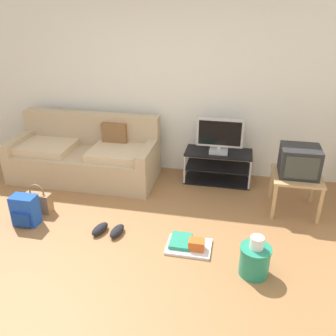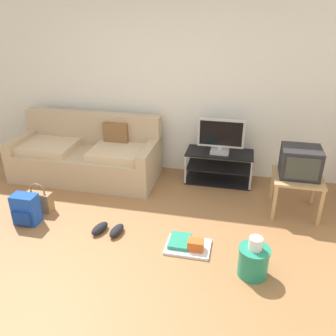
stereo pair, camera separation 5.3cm
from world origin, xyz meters
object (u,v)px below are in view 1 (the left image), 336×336
(couch, at_px, (86,156))
(crt_tv, at_px, (299,161))
(sneakers_pair, at_px, (108,230))
(tv_stand, at_px, (218,166))
(handbag, at_px, (38,202))
(flat_tv, at_px, (220,136))
(side_table, at_px, (296,180))
(backpack, at_px, (25,211))
(floor_tray, at_px, (188,245))
(cleaning_bucket, at_px, (255,259))

(couch, xyz_separation_m, crt_tv, (2.88, -0.36, 0.33))
(couch, relative_size, sneakers_pair, 5.63)
(tv_stand, xyz_separation_m, handbag, (-2.09, -1.29, -0.09))
(flat_tv, relative_size, side_table, 1.12)
(side_table, relative_size, crt_tv, 1.28)
(crt_tv, xyz_separation_m, backpack, (-3.07, -0.96, -0.48))
(couch, distance_m, flat_tv, 1.95)
(tv_stand, height_order, flat_tv, flat_tv)
(backpack, bearing_deg, flat_tv, 25.77)
(handbag, height_order, floor_tray, handbag)
(couch, distance_m, handbag, 1.08)
(sneakers_pair, bearing_deg, flat_tv, 54.55)
(flat_tv, bearing_deg, side_table, -31.19)
(couch, relative_size, floor_tray, 4.44)
(couch, distance_m, side_table, 2.90)
(couch, distance_m, sneakers_pair, 1.57)
(flat_tv, bearing_deg, sneakers_pair, -125.45)
(crt_tv, bearing_deg, backpack, -162.62)
(flat_tv, distance_m, backpack, 2.64)
(flat_tv, bearing_deg, cleaning_bucket, -75.15)
(couch, xyz_separation_m, handbag, (-0.19, -1.05, -0.19))
(tv_stand, xyz_separation_m, side_table, (0.98, -0.61, 0.19))
(crt_tv, distance_m, cleaning_bucket, 1.46)
(flat_tv, distance_m, crt_tv, 1.14)
(couch, height_order, flat_tv, flat_tv)
(flat_tv, height_order, crt_tv, flat_tv)
(flat_tv, relative_size, sneakers_pair, 1.72)
(flat_tv, xyz_separation_m, handbag, (-2.09, -1.26, -0.56))
(couch, bearing_deg, handbag, -100.20)
(handbag, bearing_deg, floor_tray, -10.09)
(couch, height_order, handbag, couch)
(tv_stand, relative_size, handbag, 2.48)
(backpack, xyz_separation_m, floor_tray, (1.92, -0.07, -0.14))
(couch, height_order, side_table, couch)
(backpack, bearing_deg, handbag, 79.05)
(cleaning_bucket, bearing_deg, side_table, 69.03)
(cleaning_bucket, bearing_deg, handbag, 167.01)
(couch, xyz_separation_m, backpack, (-0.19, -1.32, -0.15))
(side_table, distance_m, sneakers_pair, 2.30)
(cleaning_bucket, height_order, floor_tray, cleaning_bucket)
(couch, relative_size, tv_stand, 2.23)
(couch, bearing_deg, floor_tray, -38.74)
(couch, bearing_deg, side_table, -7.39)
(couch, distance_m, backpack, 1.34)
(backpack, height_order, cleaning_bucket, cleaning_bucket)
(flat_tv, bearing_deg, floor_tray, -96.12)
(cleaning_bucket, xyz_separation_m, sneakers_pair, (-1.58, 0.33, -0.13))
(handbag, relative_size, floor_tray, 0.80)
(couch, xyz_separation_m, sneakers_pair, (0.81, -1.31, -0.28))
(couch, bearing_deg, sneakers_pair, -58.25)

